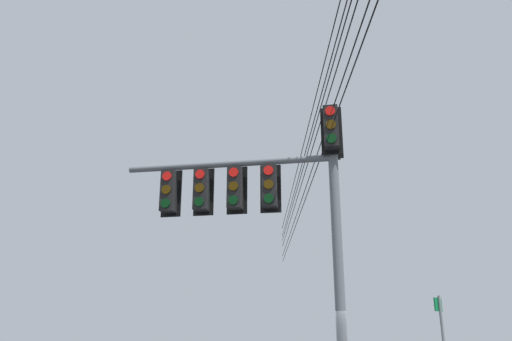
% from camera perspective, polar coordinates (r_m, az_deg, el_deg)
% --- Properties ---
extents(signal_mast_assembly, '(2.55, 4.36, 6.64)m').
position_cam_1_polar(signal_mast_assembly, '(10.53, 1.93, -2.94)').
color(signal_mast_assembly, slate).
rests_on(signal_mast_assembly, ground).
extents(overhead_wire_span, '(33.01, 9.53, 2.34)m').
position_cam_1_polar(overhead_wire_span, '(12.66, 7.24, 5.88)').
color(overhead_wire_span, black).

